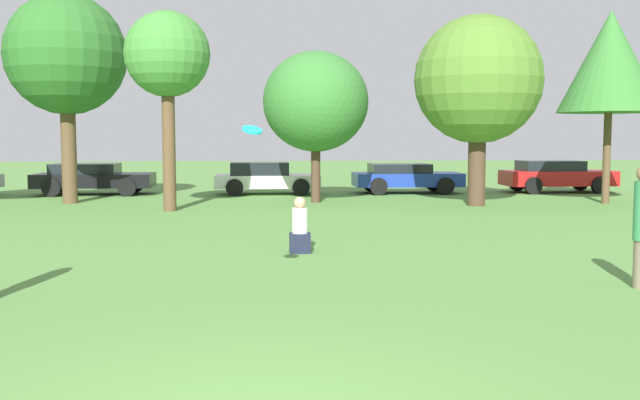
{
  "coord_description": "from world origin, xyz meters",
  "views": [
    {
      "loc": [
        0.11,
        -5.1,
        2.18
      ],
      "look_at": [
        0.92,
        5.68,
        1.23
      ],
      "focal_mm": 40.59,
      "sensor_mm": 36.0,
      "label": 1
    }
  ],
  "objects_px": {
    "tree_1": "(66,56)",
    "tree_5": "(610,62)",
    "frisbee": "(252,130)",
    "bystander_sitting": "(300,229)",
    "parked_car_black": "(92,178)",
    "parked_car_red": "(556,175)",
    "tree_4": "(478,80)",
    "parked_car_white": "(265,177)",
    "tree_3": "(316,102)",
    "parked_car_blue": "(405,177)",
    "tree_2": "(167,57)"
  },
  "relations": [
    {
      "from": "bystander_sitting",
      "to": "tree_2",
      "type": "distance_m",
      "value": 9.59
    },
    {
      "from": "tree_2",
      "to": "parked_car_black",
      "type": "xyz_separation_m",
      "value": [
        -3.7,
        6.28,
        -3.83
      ]
    },
    {
      "from": "frisbee",
      "to": "tree_5",
      "type": "relative_size",
      "value": 0.05
    },
    {
      "from": "tree_4",
      "to": "parked_car_white",
      "type": "xyz_separation_m",
      "value": [
        -6.67,
        5.1,
        -3.29
      ]
    },
    {
      "from": "frisbee",
      "to": "tree_2",
      "type": "xyz_separation_m",
      "value": [
        -2.65,
        11.54,
        2.2
      ]
    },
    {
      "from": "bystander_sitting",
      "to": "parked_car_white",
      "type": "relative_size",
      "value": 0.27
    },
    {
      "from": "parked_car_blue",
      "to": "bystander_sitting",
      "type": "bearing_deg",
      "value": -109.57
    },
    {
      "from": "tree_1",
      "to": "tree_5",
      "type": "height_order",
      "value": "tree_1"
    },
    {
      "from": "bystander_sitting",
      "to": "tree_3",
      "type": "height_order",
      "value": "tree_3"
    },
    {
      "from": "tree_2",
      "to": "parked_car_red",
      "type": "distance_m",
      "value": 15.84
    },
    {
      "from": "parked_car_blue",
      "to": "frisbee",
      "type": "bearing_deg",
      "value": -108.44
    },
    {
      "from": "bystander_sitting",
      "to": "tree_2",
      "type": "relative_size",
      "value": 0.18
    },
    {
      "from": "tree_4",
      "to": "parked_car_red",
      "type": "relative_size",
      "value": 1.4
    },
    {
      "from": "tree_3",
      "to": "parked_car_red",
      "type": "distance_m",
      "value": 10.66
    },
    {
      "from": "tree_1",
      "to": "parked_car_white",
      "type": "bearing_deg",
      "value": 26.93
    },
    {
      "from": "tree_2",
      "to": "tree_5",
      "type": "bearing_deg",
      "value": 5.5
    },
    {
      "from": "tree_2",
      "to": "tree_3",
      "type": "height_order",
      "value": "tree_2"
    },
    {
      "from": "tree_4",
      "to": "parked_car_blue",
      "type": "xyz_separation_m",
      "value": [
        -1.26,
        5.2,
        -3.3
      ]
    },
    {
      "from": "parked_car_black",
      "to": "parked_car_blue",
      "type": "bearing_deg",
      "value": -1.84
    },
    {
      "from": "tree_2",
      "to": "tree_4",
      "type": "height_order",
      "value": "tree_4"
    },
    {
      "from": "frisbee",
      "to": "parked_car_red",
      "type": "relative_size",
      "value": 0.07
    },
    {
      "from": "frisbee",
      "to": "tree_3",
      "type": "height_order",
      "value": "tree_3"
    },
    {
      "from": "tree_3",
      "to": "parked_car_black",
      "type": "xyz_separation_m",
      "value": [
        -8.16,
        3.86,
        -2.67
      ]
    },
    {
      "from": "frisbee",
      "to": "bystander_sitting",
      "type": "relative_size",
      "value": 0.28
    },
    {
      "from": "bystander_sitting",
      "to": "parked_car_blue",
      "type": "xyz_separation_m",
      "value": [
        4.74,
        14.09,
        0.18
      ]
    },
    {
      "from": "tree_3",
      "to": "parked_car_red",
      "type": "bearing_deg",
      "value": 20.5
    },
    {
      "from": "parked_car_white",
      "to": "parked_car_blue",
      "type": "xyz_separation_m",
      "value": [
        5.41,
        0.11,
        -0.02
      ]
    },
    {
      "from": "bystander_sitting",
      "to": "tree_1",
      "type": "distance_m",
      "value": 13.56
    },
    {
      "from": "tree_2",
      "to": "parked_car_black",
      "type": "bearing_deg",
      "value": 120.48
    },
    {
      "from": "tree_2",
      "to": "tree_3",
      "type": "bearing_deg",
      "value": 28.38
    },
    {
      "from": "frisbee",
      "to": "parked_car_red",
      "type": "distance_m",
      "value": 21.07
    },
    {
      "from": "parked_car_white",
      "to": "tree_4",
      "type": "bearing_deg",
      "value": -38.36
    },
    {
      "from": "tree_3",
      "to": "parked_car_white",
      "type": "xyz_separation_m",
      "value": [
        -1.68,
        3.58,
        -2.67
      ]
    },
    {
      "from": "tree_4",
      "to": "parked_car_red",
      "type": "distance_m",
      "value": 7.68
    },
    {
      "from": "frisbee",
      "to": "bystander_sitting",
      "type": "height_order",
      "value": "frisbee"
    },
    {
      "from": "parked_car_blue",
      "to": "parked_car_red",
      "type": "distance_m",
      "value": 5.95
    },
    {
      "from": "tree_1",
      "to": "tree_4",
      "type": "distance_m",
      "value": 13.21
    },
    {
      "from": "frisbee",
      "to": "parked_car_white",
      "type": "distance_m",
      "value": 17.62
    },
    {
      "from": "bystander_sitting",
      "to": "parked_car_red",
      "type": "height_order",
      "value": "parked_car_red"
    },
    {
      "from": "frisbee",
      "to": "tree_4",
      "type": "distance_m",
      "value": 14.28
    },
    {
      "from": "tree_2",
      "to": "parked_car_blue",
      "type": "relative_size",
      "value": 1.4
    },
    {
      "from": "tree_5",
      "to": "parked_car_white",
      "type": "bearing_deg",
      "value": 157.25
    },
    {
      "from": "bystander_sitting",
      "to": "tree_1",
      "type": "bearing_deg",
      "value": 123.29
    },
    {
      "from": "tree_1",
      "to": "parked_car_black",
      "type": "bearing_deg",
      "value": 91.61
    },
    {
      "from": "frisbee",
      "to": "parked_car_black",
      "type": "relative_size",
      "value": 0.07
    },
    {
      "from": "tree_5",
      "to": "parked_car_red",
      "type": "relative_size",
      "value": 1.46
    },
    {
      "from": "tree_4",
      "to": "tree_5",
      "type": "distance_m",
      "value": 4.51
    },
    {
      "from": "tree_1",
      "to": "parked_car_black",
      "type": "distance_m",
      "value": 5.44
    },
    {
      "from": "frisbee",
      "to": "tree_3",
      "type": "distance_m",
      "value": 14.12
    },
    {
      "from": "bystander_sitting",
      "to": "parked_car_black",
      "type": "height_order",
      "value": "parked_car_black"
    }
  ]
}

